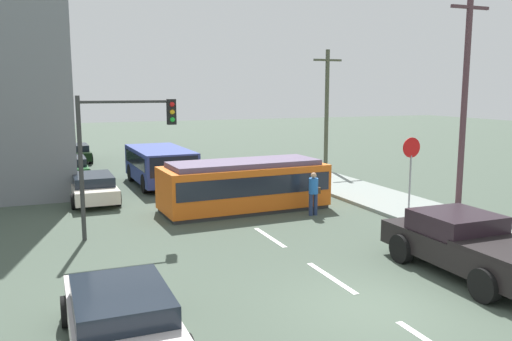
{
  "coord_description": "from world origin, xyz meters",
  "views": [
    {
      "loc": [
        -6.6,
        -9.26,
        4.81
      ],
      "look_at": [
        0.53,
        8.52,
        1.83
      ],
      "focal_mm": 36.77,
      "sensor_mm": 36.0,
      "label": 1
    }
  ],
  "objects_px": {
    "pickup_truck_parked": "(469,245)",
    "stop_sign": "(411,159)",
    "pedestrian_crossing": "(314,191)",
    "traffic_light_mast": "(122,137)",
    "parked_sedan_far": "(70,167)",
    "parked_sedan_furthest": "(74,153)",
    "utility_pole_mid": "(327,108)",
    "parked_sedan_near": "(121,316)",
    "streetcar_tram": "(244,185)",
    "parked_sedan_mid": "(93,187)",
    "city_bus": "(160,164)",
    "utility_pole_near": "(465,98)"
  },
  "relations": [
    {
      "from": "streetcar_tram",
      "to": "parked_sedan_near",
      "type": "distance_m",
      "value": 11.57
    },
    {
      "from": "streetcar_tram",
      "to": "stop_sign",
      "type": "xyz_separation_m",
      "value": [
        5.45,
        -3.36,
        1.16
      ]
    },
    {
      "from": "pickup_truck_parked",
      "to": "utility_pole_mid",
      "type": "xyz_separation_m",
      "value": [
        5.36,
        17.09,
        2.91
      ]
    },
    {
      "from": "streetcar_tram",
      "to": "parked_sedan_mid",
      "type": "xyz_separation_m",
      "value": [
        -5.5,
        3.96,
        -0.41
      ]
    },
    {
      "from": "stop_sign",
      "to": "traffic_light_mast",
      "type": "relative_size",
      "value": 0.62
    },
    {
      "from": "pedestrian_crossing",
      "to": "traffic_light_mast",
      "type": "relative_size",
      "value": 0.36
    },
    {
      "from": "parked_sedan_mid",
      "to": "pickup_truck_parked",
      "type": "bearing_deg",
      "value": -57.67
    },
    {
      "from": "pickup_truck_parked",
      "to": "traffic_light_mast",
      "type": "distance_m",
      "value": 10.81
    },
    {
      "from": "pedestrian_crossing",
      "to": "traffic_light_mast",
      "type": "height_order",
      "value": "traffic_light_mast"
    },
    {
      "from": "stop_sign",
      "to": "pedestrian_crossing",
      "type": "bearing_deg",
      "value": 155.87
    },
    {
      "from": "pickup_truck_parked",
      "to": "parked_sedan_far",
      "type": "height_order",
      "value": "pickup_truck_parked"
    },
    {
      "from": "pedestrian_crossing",
      "to": "parked_sedan_far",
      "type": "xyz_separation_m",
      "value": [
        -8.29,
        12.25,
        -0.32
      ]
    },
    {
      "from": "streetcar_tram",
      "to": "traffic_light_mast",
      "type": "xyz_separation_m",
      "value": [
        -4.98,
        -2.11,
        2.24
      ]
    },
    {
      "from": "city_bus",
      "to": "utility_pole_near",
      "type": "distance_m",
      "value": 14.46
    },
    {
      "from": "pedestrian_crossing",
      "to": "parked_sedan_mid",
      "type": "relative_size",
      "value": 0.36
    },
    {
      "from": "pickup_truck_parked",
      "to": "parked_sedan_furthest",
      "type": "relative_size",
      "value": 1.19
    },
    {
      "from": "city_bus",
      "to": "pedestrian_crossing",
      "type": "height_order",
      "value": "city_bus"
    },
    {
      "from": "traffic_light_mast",
      "to": "utility_pole_near",
      "type": "xyz_separation_m",
      "value": [
        13.18,
        -0.89,
        1.17
      ]
    },
    {
      "from": "parked_sedan_far",
      "to": "parked_sedan_furthest",
      "type": "relative_size",
      "value": 1.01
    },
    {
      "from": "pedestrian_crossing",
      "to": "parked_sedan_mid",
      "type": "distance_m",
      "value": 9.62
    },
    {
      "from": "parked_sedan_furthest",
      "to": "utility_pole_mid",
      "type": "distance_m",
      "value": 16.91
    },
    {
      "from": "parked_sedan_mid",
      "to": "utility_pole_mid",
      "type": "distance_m",
      "value": 14.56
    },
    {
      "from": "pickup_truck_parked",
      "to": "stop_sign",
      "type": "bearing_deg",
      "value": 65.58
    },
    {
      "from": "city_bus",
      "to": "parked_sedan_furthest",
      "type": "bearing_deg",
      "value": 108.88
    },
    {
      "from": "pickup_truck_parked",
      "to": "traffic_light_mast",
      "type": "height_order",
      "value": "traffic_light_mast"
    },
    {
      "from": "city_bus",
      "to": "traffic_light_mast",
      "type": "relative_size",
      "value": 1.22
    },
    {
      "from": "pedestrian_crossing",
      "to": "traffic_light_mast",
      "type": "bearing_deg",
      "value": -178.08
    },
    {
      "from": "city_bus",
      "to": "streetcar_tram",
      "type": "bearing_deg",
      "value": -73.26
    },
    {
      "from": "parked_sedan_far",
      "to": "parked_sedan_furthest",
      "type": "bearing_deg",
      "value": 85.45
    },
    {
      "from": "pedestrian_crossing",
      "to": "utility_pole_near",
      "type": "height_order",
      "value": "utility_pole_near"
    },
    {
      "from": "streetcar_tram",
      "to": "parked_sedan_far",
      "type": "height_order",
      "value": "streetcar_tram"
    },
    {
      "from": "parked_sedan_near",
      "to": "parked_sedan_mid",
      "type": "xyz_separation_m",
      "value": [
        0.63,
        13.76,
        0.0
      ]
    },
    {
      "from": "streetcar_tram",
      "to": "traffic_light_mast",
      "type": "height_order",
      "value": "traffic_light_mast"
    },
    {
      "from": "pickup_truck_parked",
      "to": "stop_sign",
      "type": "height_order",
      "value": "stop_sign"
    },
    {
      "from": "pedestrian_crossing",
      "to": "traffic_light_mast",
      "type": "distance_m",
      "value": 7.5
    },
    {
      "from": "parked_sedan_mid",
      "to": "parked_sedan_furthest",
      "type": "relative_size",
      "value": 1.1
    },
    {
      "from": "pedestrian_crossing",
      "to": "pickup_truck_parked",
      "type": "relative_size",
      "value": 0.33
    },
    {
      "from": "pickup_truck_parked",
      "to": "stop_sign",
      "type": "relative_size",
      "value": 1.74
    },
    {
      "from": "city_bus",
      "to": "pedestrian_crossing",
      "type": "bearing_deg",
      "value": -64.13
    },
    {
      "from": "traffic_light_mast",
      "to": "utility_pole_near",
      "type": "height_order",
      "value": "utility_pole_near"
    },
    {
      "from": "parked_sedan_furthest",
      "to": "utility_pole_mid",
      "type": "bearing_deg",
      "value": -34.02
    },
    {
      "from": "utility_pole_mid",
      "to": "traffic_light_mast",
      "type": "bearing_deg",
      "value": -142.7
    },
    {
      "from": "streetcar_tram",
      "to": "traffic_light_mast",
      "type": "relative_size",
      "value": 1.46
    },
    {
      "from": "pedestrian_crossing",
      "to": "stop_sign",
      "type": "bearing_deg",
      "value": -24.13
    },
    {
      "from": "streetcar_tram",
      "to": "utility_pole_near",
      "type": "bearing_deg",
      "value": -20.1
    },
    {
      "from": "traffic_light_mast",
      "to": "utility_pole_mid",
      "type": "height_order",
      "value": "utility_pole_mid"
    },
    {
      "from": "parked_sedan_near",
      "to": "stop_sign",
      "type": "relative_size",
      "value": 1.5
    },
    {
      "from": "traffic_light_mast",
      "to": "pickup_truck_parked",
      "type": "bearing_deg",
      "value": -42.19
    },
    {
      "from": "parked_sedan_near",
      "to": "parked_sedan_far",
      "type": "bearing_deg",
      "value": 90.05
    },
    {
      "from": "parked_sedan_furthest",
      "to": "streetcar_tram",
      "type": "bearing_deg",
      "value": -71.95
    }
  ]
}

